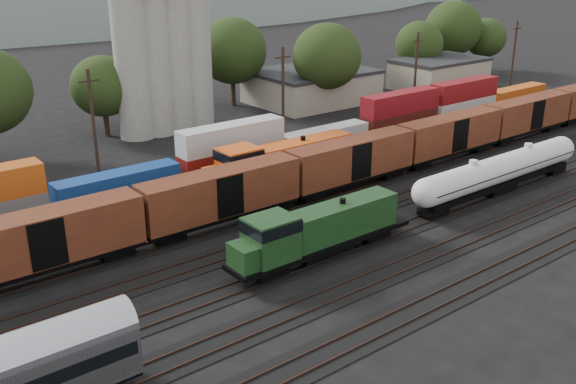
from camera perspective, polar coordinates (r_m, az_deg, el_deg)
ground at (r=57.43m, az=3.45°, el=-2.74°), size 600.00×600.00×0.00m
tracks at (r=57.42m, az=3.46°, el=-2.70°), size 180.00×33.20×0.20m
green_locomotive at (r=49.50m, az=2.31°, el=-3.51°), size 16.84×2.97×4.46m
tank_car_a at (r=63.09m, az=16.01°, el=1.05°), size 15.65×2.80×4.10m
tank_car_b at (r=70.31m, az=20.43°, el=2.55°), size 15.61×2.79×4.09m
orange_locomotive at (r=64.99m, az=-0.88°, el=2.69°), size 19.02×3.17×4.75m
boxcar_string at (r=59.81m, az=0.29°, el=1.48°), size 153.60×2.90×4.20m
container_wall at (r=62.61m, az=-13.67°, el=1.27°), size 162.93×2.60×5.80m
grain_silo at (r=85.31m, az=-11.14°, el=12.57°), size 13.40×5.00×29.00m
industrial_sheds at (r=87.82m, az=-8.58°, el=7.17°), size 119.38×17.26×5.10m
tree_band at (r=88.36m, az=-12.02°, el=10.43°), size 159.31×21.77×14.23m
utility_poles at (r=72.57m, az=-8.04°, el=7.30°), size 122.20×0.36×12.00m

